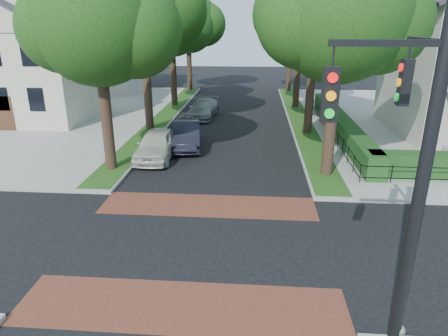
{
  "coord_description": "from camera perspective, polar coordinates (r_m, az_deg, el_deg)",
  "views": [
    {
      "loc": [
        1.84,
        -11.99,
        7.29
      ],
      "look_at": [
        0.64,
        3.51,
        1.6
      ],
      "focal_mm": 32.0,
      "sensor_mm": 36.0,
      "label": 1
    }
  ],
  "objects": [
    {
      "name": "crosswalk_near",
      "position": [
        11.56,
        -6.08,
        -19.07
      ],
      "size": [
        9.0,
        2.2,
        0.01
      ],
      "primitive_type": "cube",
      "color": "brown",
      "rests_on": "ground"
    },
    {
      "name": "house_left_near",
      "position": [
        34.71,
        -26.44,
        14.38
      ],
      "size": [
        10.0,
        9.0,
        10.14
      ],
      "color": "beige",
      "rests_on": "sidewalk_nw"
    },
    {
      "name": "tree_left_mid",
      "position": [
        28.2,
        -11.27,
        21.89
      ],
      "size": [
        8.0,
        6.88,
        11.48
      ],
      "color": "black",
      "rests_on": "sidewalk_nw"
    },
    {
      "name": "tree_right_near",
      "position": [
        19.59,
        16.55,
        20.32
      ],
      "size": [
        7.75,
        6.67,
        10.66
      ],
      "color": "black",
      "rests_on": "sidewalk_ne"
    },
    {
      "name": "tree_left_back",
      "position": [
        45.8,
        -4.98,
        20.18
      ],
      "size": [
        7.75,
        6.66,
        10.44
      ],
      "color": "black",
      "rests_on": "sidewalk_nw"
    },
    {
      "name": "grass_strip_ne",
      "position": [
        32.1,
        10.75,
        6.91
      ],
      "size": [
        1.6,
        29.8,
        0.02
      ],
      "primitive_type": "cube",
      "color": "#214E16",
      "rests_on": "sidewalk_ne"
    },
    {
      "name": "hedge_main_road",
      "position": [
        28.38,
        16.3,
        5.97
      ],
      "size": [
        1.0,
        18.0,
        1.2
      ],
      "primitive_type": "cube",
      "color": "#143C17",
      "rests_on": "sidewalk_ne"
    },
    {
      "name": "ground",
      "position": [
        14.15,
        -3.76,
        -10.94
      ],
      "size": [
        120.0,
        120.0,
        0.0
      ],
      "primitive_type": "plane",
      "color": "black",
      "rests_on": "ground"
    },
    {
      "name": "crosswalk_far",
      "position": [
        16.95,
        -2.26,
        -5.37
      ],
      "size": [
        9.0,
        2.2,
        0.01
      ],
      "primitive_type": "cube",
      "color": "brown",
      "rests_on": "ground"
    },
    {
      "name": "parked_car_front",
      "position": [
        22.85,
        -9.56,
        3.35
      ],
      "size": [
        1.93,
        4.78,
        1.63
      ],
      "primitive_type": "imported",
      "rotation": [
        0.0,
        0.0,
        -0.0
      ],
      "color": "beige",
      "rests_on": "ground"
    },
    {
      "name": "tree_left_far",
      "position": [
        36.92,
        -7.33,
        19.68
      ],
      "size": [
        7.0,
        6.02,
        9.86
      ],
      "color": "black",
      "rests_on": "sidewalk_nw"
    },
    {
      "name": "tree_right_mid",
      "position": [
        27.51,
        13.19,
        21.07
      ],
      "size": [
        8.25,
        7.09,
        11.22
      ],
      "color": "black",
      "rests_on": "sidewalk_ne"
    },
    {
      "name": "fence_main_road",
      "position": [
        28.26,
        14.68,
        5.75
      ],
      "size": [
        0.06,
        18.0,
        0.9
      ],
      "primitive_type": null,
      "color": "black",
      "rests_on": "sidewalk_ne"
    },
    {
      "name": "grass_strip_nw",
      "position": [
        32.71,
        -8.55,
        7.29
      ],
      "size": [
        1.6,
        29.8,
        0.02
      ],
      "primitive_type": "cube",
      "color": "#214E16",
      "rests_on": "sidewalk_nw"
    },
    {
      "name": "tree_left_near",
      "position": [
        20.54,
        -17.2,
        19.21
      ],
      "size": [
        7.5,
        6.45,
        10.2
      ],
      "color": "black",
      "rests_on": "sidewalk_nw"
    },
    {
      "name": "house_left_far",
      "position": [
        47.33,
        -17.82,
        16.47
      ],
      "size": [
        10.0,
        9.0,
        10.14
      ],
      "color": "beige",
      "rests_on": "sidewalk_nw"
    },
    {
      "name": "parked_car_rear",
      "position": [
        32.67,
        -2.98,
        8.47
      ],
      "size": [
        2.43,
        5.09,
        1.43
      ],
      "primitive_type": "imported",
      "rotation": [
        0.0,
        0.0,
        -0.09
      ],
      "color": "gray",
      "rests_on": "ground"
    },
    {
      "name": "parked_car_middle",
      "position": [
        24.64,
        -5.43,
        4.7
      ],
      "size": [
        2.33,
        4.94,
        1.56
      ],
      "primitive_type": "imported",
      "rotation": [
        0.0,
        0.0,
        0.15
      ],
      "color": "black",
      "rests_on": "ground"
    },
    {
      "name": "tree_right_far",
      "position": [
        36.41,
        10.96,
        19.16
      ],
      "size": [
        7.25,
        6.23,
        9.74
      ],
      "color": "black",
      "rests_on": "sidewalk_ne"
    },
    {
      "name": "traffic_signal",
      "position": [
        8.56,
        25.01,
        0.62
      ],
      "size": [
        2.17,
        2.0,
        8.0
      ],
      "color": "black",
      "rests_on": "sidewalk_se"
    },
    {
      "name": "tree_right_back",
      "position": [
        45.38,
        9.76,
        19.8
      ],
      "size": [
        7.5,
        6.45,
        10.2
      ],
      "color": "black",
      "rests_on": "sidewalk_ne"
    }
  ]
}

